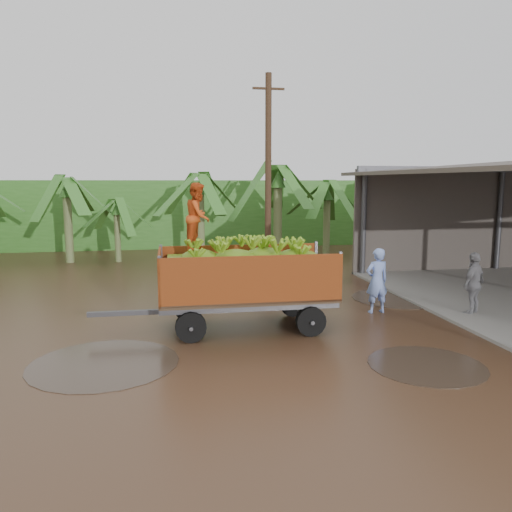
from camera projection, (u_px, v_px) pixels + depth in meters
The scene contains 7 objects.
ground at pixel (251, 323), 12.55m from camera, with size 100.00×100.00×0.00m, color black.
hedge_north at pixel (166, 213), 27.49m from camera, with size 22.00×3.00×3.60m, color #2D661E.
banana_trailer at pixel (245, 277), 11.97m from camera, with size 5.78×2.06×3.51m.
man_blue at pixel (377, 281), 13.46m from camera, with size 0.65×0.42×1.77m, color #7B95E0.
man_grey at pixel (474, 284), 13.15m from camera, with size 1.00×0.42×1.71m, color gray.
utility_pole at pixel (268, 174), 18.84m from camera, with size 1.20×0.24×7.49m.
banana_plants at pixel (105, 226), 18.36m from camera, with size 25.08×20.65×4.43m.
Camera 1 is at (-2.06, -11.99, 3.54)m, focal length 35.00 mm.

